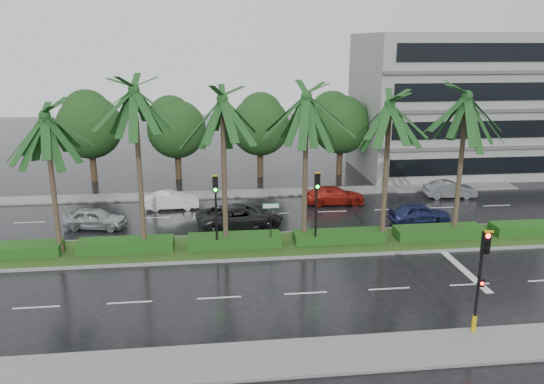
{
  "coord_description": "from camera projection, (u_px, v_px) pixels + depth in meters",
  "views": [
    {
      "loc": [
        -4.13,
        -27.05,
        11.18
      ],
      "look_at": [
        -0.82,
        1.5,
        3.09
      ],
      "focal_mm": 35.0,
      "sensor_mm": 36.0,
      "label": 1
    }
  ],
  "objects": [
    {
      "name": "hedge",
      "position": [
        287.0,
        238.0,
        30.19
      ],
      "size": [
        35.2,
        1.4,
        0.6
      ],
      "color": "#224B15",
      "rests_on": "median"
    },
    {
      "name": "car_blue",
      "position": [
        419.0,
        213.0,
        33.99
      ],
      "size": [
        1.65,
        3.92,
        1.33
      ],
      "primitive_type": "imported",
      "rotation": [
        0.0,
        0.0,
        1.59
      ],
      "color": "navy",
      "rests_on": "ground"
    },
    {
      "name": "signal_median_left",
      "position": [
        216.0,
        202.0,
        28.38
      ],
      "size": [
        0.34,
        0.42,
        4.36
      ],
      "color": "black",
      "rests_on": "median"
    },
    {
      "name": "signal_near",
      "position": [
        481.0,
        277.0,
        20.36
      ],
      "size": [
        0.34,
        0.45,
        4.36
      ],
      "color": "black",
      "rests_on": "near_sidewalk"
    },
    {
      "name": "lane_markings",
      "position": [
        345.0,
        253.0,
        29.28
      ],
      "size": [
        34.0,
        13.06,
        0.01
      ],
      "color": "silver",
      "rests_on": "ground"
    },
    {
      "name": "ground",
      "position": [
        290.0,
        252.0,
        29.35
      ],
      "size": [
        120.0,
        120.0,
        0.0
      ],
      "primitive_type": "plane",
      "color": "black",
      "rests_on": "ground"
    },
    {
      "name": "median",
      "position": [
        287.0,
        245.0,
        30.29
      ],
      "size": [
        36.0,
        4.0,
        0.15
      ],
      "color": "gray",
      "rests_on": "ground"
    },
    {
      "name": "car_silver",
      "position": [
        95.0,
        218.0,
        33.01
      ],
      "size": [
        2.24,
        4.04,
        1.3
      ],
      "primitive_type": "imported",
      "rotation": [
        0.0,
        0.0,
        1.38
      ],
      "color": "#AFB2B7",
      "rests_on": "ground"
    },
    {
      "name": "car_white",
      "position": [
        172.0,
        200.0,
        36.94
      ],
      "size": [
        1.43,
        3.75,
        1.22
      ],
      "primitive_type": "imported",
      "rotation": [
        0.0,
        0.0,
        1.61
      ],
      "color": "white",
      "rests_on": "ground"
    },
    {
      "name": "far_sidewalk",
      "position": [
        267.0,
        193.0,
        40.81
      ],
      "size": [
        40.0,
        2.0,
        0.12
      ],
      "primitive_type": "cube",
      "color": "slate",
      "rests_on": "ground"
    },
    {
      "name": "car_darkgrey",
      "position": [
        240.0,
        216.0,
        33.08
      ],
      "size": [
        3.46,
        5.78,
        1.51
      ],
      "primitive_type": "imported",
      "rotation": [
        0.0,
        0.0,
        1.76
      ],
      "color": "black",
      "rests_on": "ground"
    },
    {
      "name": "car_red",
      "position": [
        334.0,
        195.0,
        38.05
      ],
      "size": [
        1.83,
        4.43,
        1.28
      ],
      "primitive_type": "imported",
      "rotation": [
        0.0,
        0.0,
        1.56
      ],
      "color": "maroon",
      "rests_on": "ground"
    },
    {
      "name": "bg_trees",
      "position": [
        252.0,
        123.0,
        44.83
      ],
      "size": [
        33.02,
        5.26,
        7.6
      ],
      "color": "#342518",
      "rests_on": "ground"
    },
    {
      "name": "signal_median_right",
      "position": [
        317.0,
        198.0,
        28.99
      ],
      "size": [
        0.34,
        0.42,
        4.36
      ],
      "color": "black",
      "rests_on": "median"
    },
    {
      "name": "building",
      "position": [
        451.0,
        104.0,
        46.82
      ],
      "size": [
        16.0,
        10.0,
        12.0
      ],
      "primitive_type": "cube",
      "color": "gray",
      "rests_on": "ground"
    },
    {
      "name": "near_sidewalk",
      "position": [
        330.0,
        355.0,
        19.58
      ],
      "size": [
        40.0,
        2.4,
        0.12
      ],
      "primitive_type": "cube",
      "color": "slate",
      "rests_on": "ground"
    },
    {
      "name": "street_sign",
      "position": [
        271.0,
        214.0,
        29.13
      ],
      "size": [
        0.95,
        0.09,
        2.6
      ],
      "color": "black",
      "rests_on": "median"
    },
    {
      "name": "palm_row",
      "position": [
        265.0,
        112.0,
        28.12
      ],
      "size": [
        26.3,
        4.2,
        9.54
      ],
      "color": "#463728",
      "rests_on": "median"
    },
    {
      "name": "car_grey",
      "position": [
        450.0,
        189.0,
        39.65
      ],
      "size": [
        1.61,
        3.9,
        1.26
      ],
      "primitive_type": "imported",
      "rotation": [
        0.0,
        0.0,
        1.5
      ],
      "color": "slate",
      "rests_on": "ground"
    }
  ]
}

